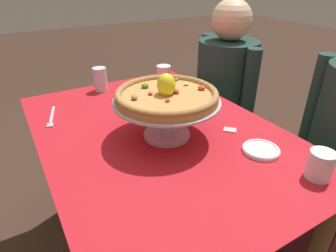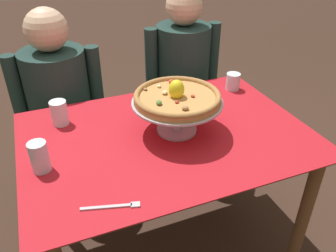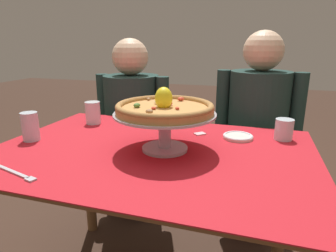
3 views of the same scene
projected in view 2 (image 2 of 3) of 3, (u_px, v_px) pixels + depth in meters
The scene contains 12 objects.
ground_plane at pixel (167, 243), 1.93m from camera, with size 14.00×14.00×0.00m, color #3D281E.
dining_table at pixel (167, 153), 1.59m from camera, with size 1.27×0.89×0.74m.
pizza_stand at pixel (177, 110), 1.50m from camera, with size 0.40×0.40×0.15m.
pizza at pixel (177, 97), 1.47m from camera, with size 0.38×0.38×0.10m.
water_glass_back_right at pixel (233, 82), 1.90m from camera, with size 0.08×0.08×0.09m.
water_glass_side_left at pixel (40, 159), 1.30m from camera, with size 0.07×0.07×0.12m.
water_glass_back_left at pixel (60, 114), 1.59m from camera, with size 0.08×0.08×0.12m.
side_plate at pixel (206, 97), 1.82m from camera, with size 0.13×0.13×0.02m.
dinner_fork at pixel (114, 206), 1.16m from camera, with size 0.20×0.07×0.01m.
sugar_packet at pixel (175, 103), 1.78m from camera, with size 0.05×0.04×0.01m, color beige.
diner_left at pixel (62, 110), 2.04m from camera, with size 0.52×0.38×1.18m.
diner_right at pixel (182, 85), 2.30m from camera, with size 0.50×0.36×1.22m.
Camera 2 is at (-0.47, -1.19, 1.59)m, focal length 36.64 mm.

